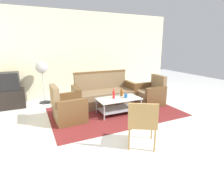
% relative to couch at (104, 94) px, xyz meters
% --- Properties ---
extents(ground_plane, '(14.00, 14.00, 0.00)m').
position_rel_couch_xyz_m(ground_plane, '(-0.10, -1.66, -0.32)').
color(ground_plane, white).
extents(wall_back, '(6.52, 0.12, 2.80)m').
position_rel_couch_xyz_m(wall_back, '(-0.10, 1.40, 1.08)').
color(wall_back, beige).
rests_on(wall_back, ground).
extents(rug, '(3.29, 2.12, 0.01)m').
position_rel_couch_xyz_m(rug, '(0.03, -0.67, -0.31)').
color(rug, maroon).
rests_on(rug, ground).
extents(couch, '(1.80, 0.74, 0.96)m').
position_rel_couch_xyz_m(couch, '(0.00, 0.00, 0.00)').
color(couch, '#7F6647').
rests_on(couch, rug).
extents(armchair_left, '(0.72, 0.78, 0.85)m').
position_rel_couch_xyz_m(armchair_left, '(-1.20, -0.70, -0.03)').
color(armchair_left, '#7F6647').
rests_on(armchair_left, rug).
extents(armchair_right, '(0.72, 0.78, 0.85)m').
position_rel_couch_xyz_m(armchair_right, '(1.27, -0.52, -0.03)').
color(armchair_right, '#7F6647').
rests_on(armchair_right, rug).
extents(coffee_table, '(1.10, 0.60, 0.40)m').
position_rel_couch_xyz_m(coffee_table, '(0.07, -0.80, -0.04)').
color(coffee_table, silver).
rests_on(coffee_table, rug).
extents(bottle_red, '(0.06, 0.06, 0.25)m').
position_rel_couch_xyz_m(bottle_red, '(-0.05, -0.75, 0.19)').
color(bottle_red, red).
rests_on(bottle_red, coffee_table).
extents(bottle_brown, '(0.07, 0.07, 0.24)m').
position_rel_couch_xyz_m(bottle_brown, '(0.24, -0.65, 0.19)').
color(bottle_brown, brown).
rests_on(bottle_brown, coffee_table).
extents(cup, '(0.08, 0.08, 0.10)m').
position_rel_couch_xyz_m(cup, '(0.26, -0.83, 0.14)').
color(cup, '#2659A5').
rests_on(cup, coffee_table).
extents(tv_stand, '(0.80, 0.50, 0.52)m').
position_rel_couch_xyz_m(tv_stand, '(-2.51, 0.89, -0.06)').
color(tv_stand, black).
rests_on(tv_stand, ground).
extents(television, '(0.62, 0.47, 0.48)m').
position_rel_couch_xyz_m(television, '(-2.51, 0.89, 0.44)').
color(television, black).
rests_on(television, tv_stand).
extents(pedestal_fan, '(0.36, 0.36, 1.27)m').
position_rel_couch_xyz_m(pedestal_fan, '(-1.58, 0.94, 0.70)').
color(pedestal_fan, '#2D2D33').
rests_on(pedestal_fan, ground).
extents(wicker_chair, '(0.66, 0.66, 0.84)m').
position_rel_couch_xyz_m(wicker_chair, '(-0.29, -2.36, 0.18)').
color(wicker_chair, '#AD844C').
rests_on(wicker_chair, ground).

